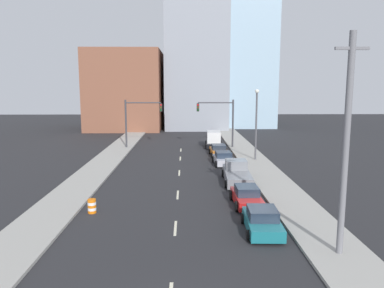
# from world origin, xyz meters

# --- Properties ---
(sidewalk_left) EXTENTS (3.44, 91.90, 0.18)m
(sidewalk_left) POSITION_xyz_m (-8.35, 45.95, 0.09)
(sidewalk_left) COLOR #9E9B93
(sidewalk_left) RESTS_ON ground
(sidewalk_right) EXTENTS (3.44, 91.90, 0.18)m
(sidewalk_right) POSITION_xyz_m (8.35, 45.95, 0.09)
(sidewalk_right) COLOR #9E9B93
(sidewalk_right) RESTS_ON ground
(lane_stripe_at_9m) EXTENTS (0.16, 2.40, 0.01)m
(lane_stripe_at_9m) POSITION_xyz_m (0.00, 9.50, 0.00)
(lane_stripe_at_9m) COLOR beige
(lane_stripe_at_9m) RESTS_ON ground
(lane_stripe_at_16m) EXTENTS (0.16, 2.40, 0.01)m
(lane_stripe_at_16m) POSITION_xyz_m (0.00, 16.45, 0.00)
(lane_stripe_at_16m) COLOR beige
(lane_stripe_at_16m) RESTS_ON ground
(lane_stripe_at_24m) EXTENTS (0.16, 2.40, 0.01)m
(lane_stripe_at_24m) POSITION_xyz_m (0.00, 23.93, 0.00)
(lane_stripe_at_24m) COLOR beige
(lane_stripe_at_24m) RESTS_ON ground
(lane_stripe_at_31m) EXTENTS (0.16, 2.40, 0.01)m
(lane_stripe_at_31m) POSITION_xyz_m (0.00, 31.28, 0.00)
(lane_stripe_at_31m) COLOR beige
(lane_stripe_at_31m) RESTS_ON ground
(lane_stripe_at_37m) EXTENTS (0.16, 2.40, 0.01)m
(lane_stripe_at_37m) POSITION_xyz_m (0.00, 37.13, 0.00)
(lane_stripe_at_37m) COLOR beige
(lane_stripe_at_37m) RESTS_ON ground
(building_brick_left) EXTENTS (14.00, 16.00, 15.19)m
(building_brick_left) POSITION_xyz_m (-11.10, 63.14, 7.60)
(building_brick_left) COLOR brown
(building_brick_left) RESTS_ON ground
(building_office_center) EXTENTS (12.00, 20.00, 25.20)m
(building_office_center) POSITION_xyz_m (2.76, 67.14, 12.60)
(building_office_center) COLOR gray
(building_office_center) RESTS_ON ground
(building_glass_right) EXTENTS (13.00, 20.00, 37.22)m
(building_glass_right) POSITION_xyz_m (12.29, 71.14, 18.61)
(building_glass_right) COLOR #99B7CC
(building_glass_right) RESTS_ON ground
(traffic_signal_left) EXTENTS (5.05, 0.35, 6.63)m
(traffic_signal_left) POSITION_xyz_m (-6.02, 38.51, 4.33)
(traffic_signal_left) COLOR #38383D
(traffic_signal_left) RESTS_ON ground
(traffic_signal_right) EXTENTS (5.05, 0.35, 6.63)m
(traffic_signal_right) POSITION_xyz_m (5.65, 38.51, 4.33)
(traffic_signal_right) COLOR #38383D
(traffic_signal_right) RESTS_ON ground
(utility_pole_right_near) EXTENTS (1.60, 0.32, 10.99)m
(utility_pole_right_near) POSITION_xyz_m (8.34, 5.62, 5.62)
(utility_pole_right_near) COLOR slate
(utility_pole_right_near) RESTS_ON ground
(traffic_barrel) EXTENTS (0.56, 0.56, 0.95)m
(traffic_barrel) POSITION_xyz_m (-5.69, 12.33, 0.47)
(traffic_barrel) COLOR orange
(traffic_barrel) RESTS_ON ground
(street_lamp) EXTENTS (0.44, 0.44, 8.10)m
(street_lamp) POSITION_xyz_m (8.57, 29.67, 4.71)
(street_lamp) COLOR #4C4C51
(street_lamp) RESTS_ON ground
(sedan_teal) EXTENTS (2.27, 4.31, 1.41)m
(sedan_teal) POSITION_xyz_m (5.11, 8.89, 0.64)
(sedan_teal) COLOR #196B75
(sedan_teal) RESTS_ON ground
(sedan_red) EXTENTS (2.11, 4.28, 1.42)m
(sedan_red) POSITION_xyz_m (4.98, 13.75, 0.66)
(sedan_red) COLOR red
(sedan_red) RESTS_ON ground
(pickup_truck_gray) EXTENTS (2.60, 6.42, 1.81)m
(pickup_truck_gray) POSITION_xyz_m (5.20, 20.49, 0.75)
(pickup_truck_gray) COLOR slate
(pickup_truck_gray) RESTS_ON ground
(sedan_silver) EXTENTS (2.30, 4.33, 1.42)m
(sedan_silver) POSITION_xyz_m (4.72, 27.75, 0.66)
(sedan_silver) COLOR #B2B2BC
(sedan_silver) RESTS_ON ground
(sedan_orange) EXTENTS (2.23, 4.29, 1.37)m
(sedan_orange) POSITION_xyz_m (4.66, 33.02, 0.63)
(sedan_orange) COLOR orange
(sedan_orange) RESTS_ON ground
(box_truck_black) EXTENTS (2.56, 5.65, 2.26)m
(box_truck_black) POSITION_xyz_m (4.55, 39.33, 1.06)
(box_truck_black) COLOR black
(box_truck_black) RESTS_ON ground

